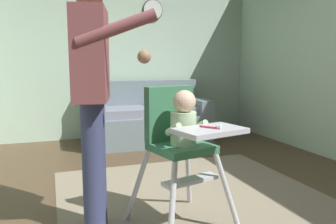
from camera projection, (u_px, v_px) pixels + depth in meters
ground at (201, 215)px, 2.61m from camera, size 5.62×7.22×0.10m
wall_far at (122, 53)px, 5.07m from camera, size 4.82×0.06×2.53m
area_rug at (208, 211)px, 2.56m from camera, size 2.16×2.64×0.01m
couch at (147, 118)px, 4.79m from camera, size 1.69×0.86×0.86m
high_chair at (181, 132)px, 2.25m from camera, size 0.72×0.82×0.96m
adult_standing at (93, 92)px, 2.15m from camera, size 0.51×0.57×1.63m
wall_clock at (153, 10)px, 5.09m from camera, size 0.31×0.04×0.31m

